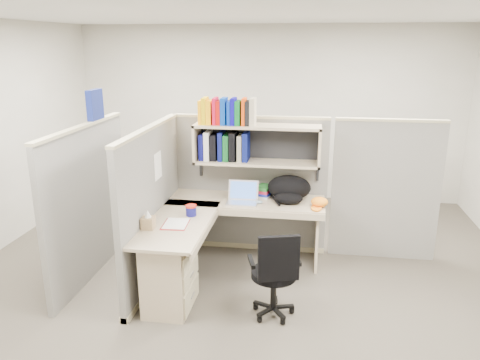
% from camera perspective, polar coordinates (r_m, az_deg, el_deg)
% --- Properties ---
extents(ground, '(6.00, 6.00, 0.00)m').
position_cam_1_polar(ground, '(5.03, -0.19, -12.44)').
color(ground, '#363129').
rests_on(ground, ground).
extents(room_shell, '(6.00, 6.00, 6.00)m').
position_cam_1_polar(room_shell, '(4.48, -0.21, 6.05)').
color(room_shell, '#A7A496').
rests_on(room_shell, ground).
extents(cubicle, '(3.79, 1.84, 1.95)m').
position_cam_1_polar(cubicle, '(5.14, -3.46, -0.77)').
color(cubicle, slate).
rests_on(cubicle, ground).
extents(desk, '(1.74, 1.75, 0.73)m').
position_cam_1_polar(desk, '(4.65, -5.78, -8.95)').
color(desk, tan).
rests_on(desk, ground).
extents(laptop, '(0.34, 0.34, 0.24)m').
position_cam_1_polar(laptop, '(5.10, 0.25, -1.60)').
color(laptop, silver).
rests_on(laptop, desk).
extents(backpack, '(0.50, 0.40, 0.28)m').
position_cam_1_polar(backpack, '(5.18, 5.98, -1.13)').
color(backpack, black).
rests_on(backpack, desk).
extents(orange_cap, '(0.24, 0.26, 0.10)m').
position_cam_1_polar(orange_cap, '(5.10, 9.66, -2.65)').
color(orange_cap, orange).
rests_on(orange_cap, desk).
extents(snack_canister, '(0.11, 0.11, 0.11)m').
position_cam_1_polar(snack_canister, '(4.79, -5.98, -3.68)').
color(snack_canister, navy).
rests_on(snack_canister, desk).
extents(tissue_box, '(0.12, 0.12, 0.18)m').
position_cam_1_polar(tissue_box, '(4.51, -11.15, -4.74)').
color(tissue_box, tan).
rests_on(tissue_box, desk).
extents(mouse, '(0.10, 0.08, 0.03)m').
position_cam_1_polar(mouse, '(5.14, 2.30, -2.69)').
color(mouse, '#83A2BA').
rests_on(mouse, desk).
extents(paper_cup, '(0.09, 0.09, 0.11)m').
position_cam_1_polar(paper_cup, '(5.33, 1.14, -1.49)').
color(paper_cup, silver).
rests_on(paper_cup, desk).
extents(book_stack, '(0.25, 0.29, 0.12)m').
position_cam_1_polar(book_stack, '(5.36, 2.94, -1.36)').
color(book_stack, gray).
rests_on(book_stack, desk).
extents(loose_paper, '(0.24, 0.31, 0.00)m').
position_cam_1_polar(loose_paper, '(4.62, -7.81, -5.27)').
color(loose_paper, white).
rests_on(loose_paper, desk).
extents(task_chair, '(0.49, 0.46, 0.87)m').
position_cam_1_polar(task_chair, '(4.34, 4.21, -12.89)').
color(task_chair, black).
rests_on(task_chair, ground).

